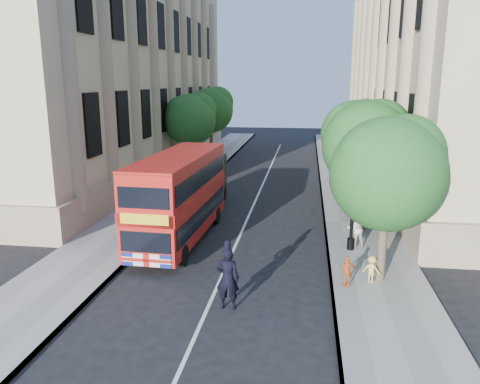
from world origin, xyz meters
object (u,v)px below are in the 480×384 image
at_px(box_van, 203,183).
at_px(police_constable, 228,278).
at_px(lamp_post, 353,195).
at_px(double_decker_bus, 180,195).
at_px(woman_pedestrian, 355,228).

distance_m(box_van, police_constable, 12.84).
relative_size(lamp_post, double_decker_bus, 0.60).
relative_size(double_decker_bus, woman_pedestrian, 5.13).
bearing_deg(lamp_post, woman_pedestrian, 60.45).
bearing_deg(lamp_post, box_van, 140.22).
relative_size(double_decker_bus, police_constable, 4.14).
relative_size(lamp_post, woman_pedestrian, 3.10).
height_order(double_decker_bus, woman_pedestrian, double_decker_bus).
height_order(double_decker_bus, police_constable, double_decker_bus).
bearing_deg(lamp_post, police_constable, -127.10).
height_order(lamp_post, double_decker_bus, lamp_post).
bearing_deg(police_constable, lamp_post, -128.58).
height_order(lamp_post, box_van, lamp_post).
bearing_deg(box_van, double_decker_bus, -86.72).
distance_m(lamp_post, police_constable, 7.37).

